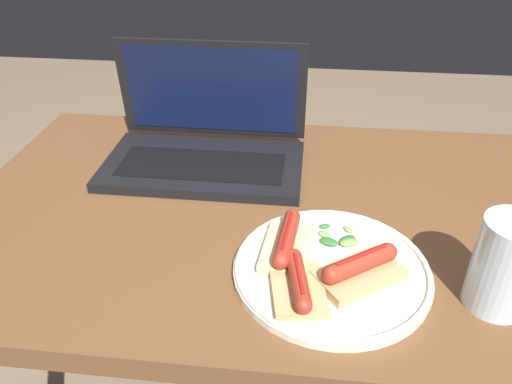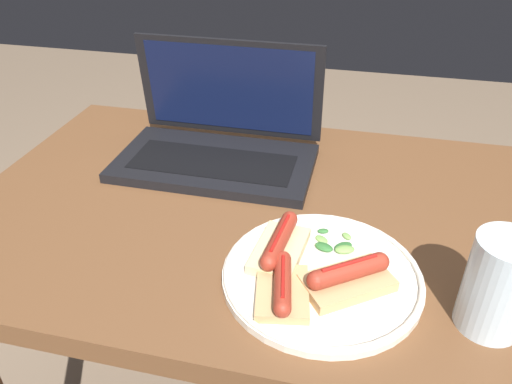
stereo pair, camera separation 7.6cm
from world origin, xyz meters
The scene contains 8 objects.
desk centered at (0.00, 0.00, 0.67)m, with size 1.02×0.66×0.77m.
laptop centered at (-0.13, 0.14, 0.81)m, with size 0.37×0.23×0.21m.
plate centered at (0.11, -0.16, 0.78)m, with size 0.27×0.27×0.02m.
sausage_toast_left centered at (0.14, -0.18, 0.80)m, with size 0.13×0.12×0.04m.
sausage_toast_middle centered at (0.05, -0.13, 0.80)m, with size 0.07×0.13×0.04m.
sausage_toast_right centered at (0.06, -0.21, 0.79)m, with size 0.08×0.11×0.04m.
salad_pile centered at (0.12, -0.09, 0.78)m, with size 0.06×0.06×0.01m.
drinking_glass centered at (0.32, -0.19, 0.83)m, with size 0.08×0.08×0.13m.
Camera 1 is at (0.07, -0.69, 1.24)m, focal length 35.00 mm.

